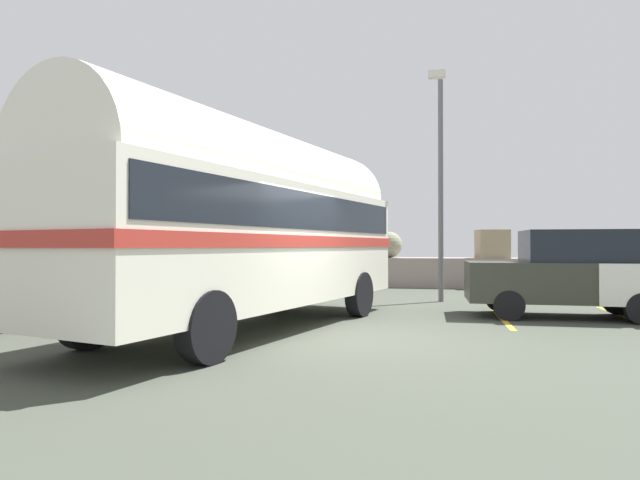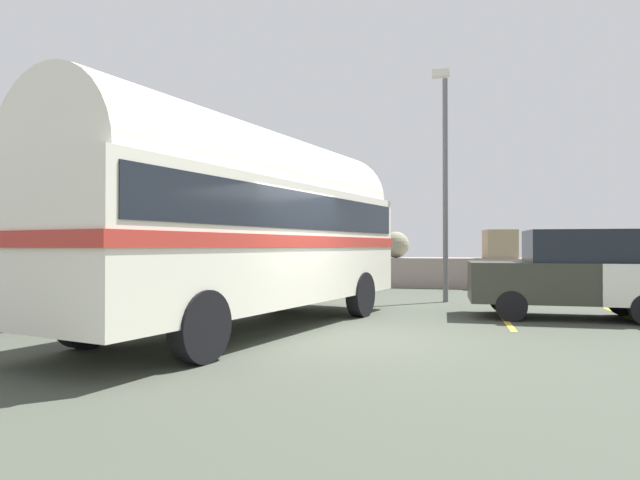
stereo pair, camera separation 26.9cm
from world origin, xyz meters
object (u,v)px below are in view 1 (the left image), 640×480
parked_car_nearest (569,273)px  lamp_post (440,176)px  vintage_coach (249,218)px  second_coach (66,224)px

parked_car_nearest → lamp_post: (-2.65, 2.66, 2.49)m
parked_car_nearest → lamp_post: lamp_post is taller
vintage_coach → lamp_post: 6.80m
second_coach → parked_car_nearest: second_coach is taller
second_coach → parked_car_nearest: bearing=18.6°
second_coach → lamp_post: lamp_post is taller
parked_car_nearest → lamp_post: 4.51m
vintage_coach → lamp_post: (3.47, 5.68, 1.41)m
second_coach → lamp_post: (8.31, 4.32, 1.41)m
second_coach → parked_car_nearest: (10.96, 1.65, -1.08)m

